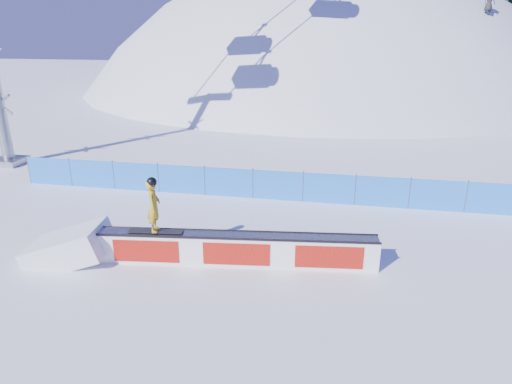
# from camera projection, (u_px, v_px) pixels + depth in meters

# --- Properties ---
(ground) EXTENTS (160.00, 160.00, 0.00)m
(ground) POSITION_uv_depth(u_px,v_px,m) (256.00, 251.00, 14.05)
(ground) COLOR white
(ground) RESTS_ON ground
(snow_hill) EXTENTS (64.00, 64.00, 64.00)m
(snow_hill) POSITION_uv_depth(u_px,v_px,m) (317.00, 229.00, 58.96)
(snow_hill) COLOR white
(snow_hill) RESTS_ON ground
(safety_fence) EXTENTS (22.05, 0.05, 1.30)m
(safety_fence) POSITION_uv_depth(u_px,v_px,m) (278.00, 186.00, 18.00)
(safety_fence) COLOR blue
(safety_fence) RESTS_ON ground
(rail_box) EXTENTS (8.02, 1.51, 0.96)m
(rail_box) POSITION_uv_depth(u_px,v_px,m) (237.00, 249.00, 13.10)
(rail_box) COLOR white
(rail_box) RESTS_ON ground
(snow_ramp) EXTENTS (2.60, 1.80, 1.52)m
(snow_ramp) POSITION_uv_depth(u_px,v_px,m) (71.00, 258.00, 13.59)
(snow_ramp) COLOR white
(snow_ramp) RESTS_ON ground
(snowboarder) EXTENTS (1.59, 0.62, 1.64)m
(snowboarder) POSITION_uv_depth(u_px,v_px,m) (154.00, 205.00, 12.82)
(snowboarder) COLOR black
(snowboarder) RESTS_ON rail_box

